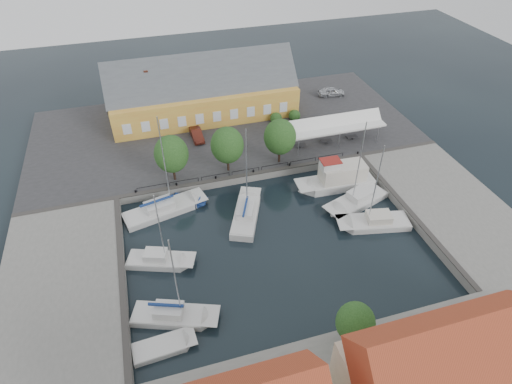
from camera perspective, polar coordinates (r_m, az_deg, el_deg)
The scene contains 19 objects.
ground at distance 48.39m, azimuth 2.02°, elevation -5.66°, with size 140.00×140.00×0.00m, color black.
north_quay at distance 65.86m, azimuth -4.24°, elevation 8.23°, with size 56.00×26.00×1.00m, color #2D2D30.
west_quay at distance 46.51m, azimuth -24.43°, elevation -11.78°, with size 12.00×24.00×1.00m, color slate.
east_quay at distance 56.29m, azimuth 24.54°, elevation -1.71°, with size 12.00×24.00×1.00m, color slate.
quay_edge_fittings at distance 51.03m, azimuth 0.42°, elevation -1.22°, with size 56.00×24.72×0.40m.
warehouse at distance 68.29m, azimuth -7.62°, elevation 12.90°, with size 28.56×14.00×9.55m.
tent_canopy at distance 61.47m, azimuth 10.44°, elevation 8.70°, with size 14.00×4.00×2.83m.
quay_trees at distance 54.04m, azimuth -3.86°, elevation 6.25°, with size 18.20×4.20×6.30m.
car_silver at distance 75.52m, azimuth 10.04°, elevation 13.04°, with size 1.82×4.51×1.54m, color #B8BBC0.
car_red at distance 62.83m, azimuth -7.91°, elevation 7.59°, with size 1.47×4.21×1.39m, color #4F1B12.
center_sailboat at distance 50.20m, azimuth -1.32°, elevation -3.09°, with size 5.79×8.93×12.05m.
trawler at distance 55.42m, azimuth 10.88°, elevation 1.63°, with size 10.38×3.46×5.00m.
east_boat_a at distance 53.66m, azimuth 13.28°, elevation -1.24°, with size 9.03×5.54×12.21m.
east_boat_b at distance 51.16m, azimuth 15.53°, elevation -4.04°, with size 8.72×4.37×11.46m.
west_boat_a at distance 52.16m, azimuth -12.22°, elevation -2.38°, with size 10.39×5.14×13.15m.
west_boat_c at distance 46.32m, azimuth -12.72°, elevation -9.01°, with size 7.38×4.54×9.81m.
west_boat_d at distance 41.69m, azimuth -10.95°, elevation -15.99°, with size 8.32×5.07×10.87m.
launch_sw at distance 40.30m, azimuth -12.23°, elevation -19.60°, with size 5.69×2.43×0.98m.
launch_nw at distance 53.13m, azimuth -8.97°, elevation -1.26°, with size 4.61×3.58×0.88m.
Camera 1 is at (-11.42, -32.63, 33.87)m, focal length 30.00 mm.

